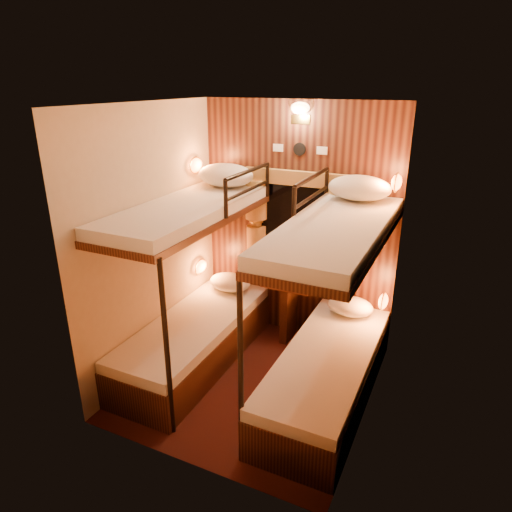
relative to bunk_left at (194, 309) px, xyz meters
The scene contains 22 objects.
floor 0.86m from the bunk_left, ahead, with size 2.10×2.10×0.00m, color #37110F.
ceiling 1.95m from the bunk_left, ahead, with size 2.10×2.10×0.00m, color silver.
wall_back 1.34m from the bunk_left, 56.56° to the left, with size 2.40×2.40×0.00m, color #C6B293.
wall_front 1.44m from the bunk_left, 59.93° to the right, with size 2.40×2.40×0.00m, color #C6B293.
wall_left 0.74m from the bunk_left, 168.93° to the right, with size 2.40×2.40×0.00m, color #C6B293.
wall_right 1.77m from the bunk_left, ahead, with size 2.40×2.40×0.00m, color #C6B293.
back_panel 1.33m from the bunk_left, 56.16° to the left, with size 2.00×0.03×2.40m, color black.
bunk_left is the anchor object (origin of this frame).
bunk_right 1.30m from the bunk_left, ahead, with size 0.72×1.90×1.82m.
window 1.30m from the bunk_left, 55.30° to the left, with size 1.00×0.12×0.79m.
curtains 1.32m from the bunk_left, 54.32° to the left, with size 1.10×0.22×1.00m.
back_fixtures 2.03m from the bunk_left, 55.16° to the left, with size 0.54×0.09×0.48m.
reading_lamps 1.13m from the bunk_left, 44.25° to the left, with size 2.00×0.20×1.25m.
table 1.02m from the bunk_left, 50.33° to the left, with size 0.50×0.34×0.66m.
bottle_left 0.97m from the bunk_left, 56.73° to the left, with size 0.07×0.07×0.24m.
bottle_right 1.07m from the bunk_left, 48.22° to the left, with size 0.07×0.07×0.24m.
sachet_a 1.07m from the bunk_left, 48.55° to the left, with size 0.08×0.06×0.01m, color silver.
sachet_b 1.12m from the bunk_left, 42.91° to the left, with size 0.06×0.05×0.00m, color silver.
pillow_lower_left 0.71m from the bunk_left, 90.18° to the left, with size 0.45×0.32×0.18m, color white.
pillow_lower_right 1.48m from the bunk_left, 29.01° to the left, with size 0.43×0.31×0.17m, color white.
pillow_upper_left 1.32m from the bunk_left, 90.19° to the left, with size 0.57×0.40×0.22m, color white.
pillow_upper_right 1.86m from the bunk_left, 27.94° to the left, with size 0.54×0.39×0.21m, color white.
Camera 1 is at (1.49, -3.11, 2.56)m, focal length 32.00 mm.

